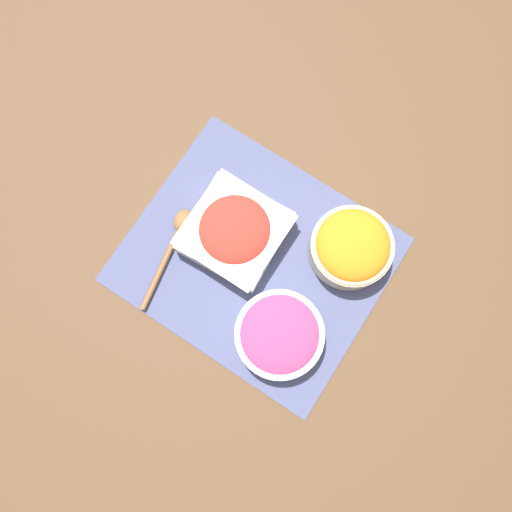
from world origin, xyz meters
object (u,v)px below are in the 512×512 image
at_px(onion_bowl, 279,334).
at_px(wooden_spoon, 174,240).
at_px(tomato_bowl, 235,232).
at_px(carrot_bowl, 351,247).

relative_size(onion_bowl, wooden_spoon, 0.77).
xyz_separation_m(tomato_bowl, wooden_spoon, (-0.10, -0.08, -0.03)).
height_order(onion_bowl, tomato_bowl, tomato_bowl).
xyz_separation_m(onion_bowl, tomato_bowl, (-0.19, 0.12, 0.00)).
xyz_separation_m(carrot_bowl, wooden_spoon, (-0.31, -0.18, -0.03)).
bearing_deg(wooden_spoon, onion_bowl, -9.19).
relative_size(onion_bowl, carrot_bowl, 1.05).
bearing_deg(tomato_bowl, carrot_bowl, 24.85).
bearing_deg(onion_bowl, tomato_bowl, 146.20).
bearing_deg(carrot_bowl, onion_bowl, -97.04).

